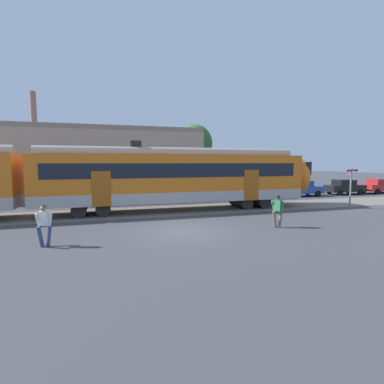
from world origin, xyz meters
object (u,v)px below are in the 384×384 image
pedestrian_green (278,209)px  crossing_signal (351,181)px  pedestrian_white (44,223)px  parked_car_blue (302,188)px  commuter_train (39,180)px  parked_car_black (345,187)px  parked_car_red (379,186)px

pedestrian_green → crossing_signal: 9.55m
pedestrian_white → crossing_signal: crossing_signal is taller
pedestrian_green → parked_car_blue: 15.61m
pedestrian_green → crossing_signal: crossing_signal is taller
commuter_train → parked_car_blue: bearing=12.2°
pedestrian_green → parked_car_black: pedestrian_green is taller
commuter_train → parked_car_blue: (22.43, 4.83, -1.47)m
pedestrian_green → parked_car_red: 23.42m
parked_car_red → crossing_signal: (-11.64, -7.76, 1.23)m
parked_car_red → crossing_signal: 14.04m
pedestrian_white → pedestrian_green: 10.73m
parked_car_blue → parked_car_red: bearing=0.4°
crossing_signal → parked_car_blue: bearing=77.3°
parked_car_blue → parked_car_black: bearing=0.8°
pedestrian_green → parked_car_red: (20.26, 11.75, -0.18)m
commuter_train → crossing_signal: 20.89m
parked_car_blue → parked_car_red: same height
parked_car_black → parked_car_blue: bearing=-179.2°
pedestrian_white → parked_car_black: (26.38, 12.09, -0.18)m
commuter_train → pedestrian_green: (12.08, -6.85, -1.29)m
commuter_train → crossing_signal: size_ratio=12.68×
commuter_train → parked_car_black: size_ratio=9.39×
parked_car_black → pedestrian_green: bearing=-143.1°
pedestrian_white → commuter_train: bearing=100.7°
pedestrian_white → pedestrian_green: bearing=1.8°
parked_car_red → commuter_train: bearing=-171.4°
commuter_train → parked_car_blue: 22.99m
crossing_signal → pedestrian_green: bearing=-155.1°
pedestrian_green → parked_car_blue: (10.35, 11.68, -0.18)m
pedestrian_green → parked_car_black: 19.58m
parked_car_red → parked_car_black: bearing=180.0°
parked_car_black → parked_car_red: size_ratio=0.99×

